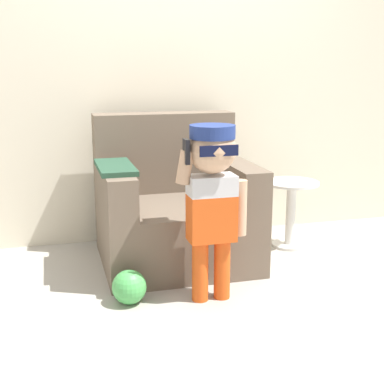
# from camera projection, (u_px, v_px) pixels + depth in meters

# --- Properties ---
(ground_plane) EXTENTS (10.00, 10.00, 0.00)m
(ground_plane) POSITION_uv_depth(u_px,v_px,m) (195.00, 260.00, 3.62)
(ground_plane) COLOR #ADA89E
(wall_back) EXTENTS (10.00, 0.05, 2.60)m
(wall_back) POSITION_uv_depth(u_px,v_px,m) (173.00, 63.00, 3.88)
(wall_back) COLOR beige
(wall_back) RESTS_ON ground_plane
(armchair) EXTENTS (1.00, 0.91, 0.96)m
(armchair) POSITION_uv_depth(u_px,v_px,m) (173.00, 209.00, 3.58)
(armchair) COLOR #6B5B4C
(armchair) RESTS_ON ground_plane
(person_child) EXTENTS (0.40, 0.30, 0.98)m
(person_child) POSITION_uv_depth(u_px,v_px,m) (212.00, 186.00, 2.87)
(person_child) COLOR #E05119
(person_child) RESTS_ON ground_plane
(side_table) EXTENTS (0.38, 0.38, 0.48)m
(side_table) POSITION_uv_depth(u_px,v_px,m) (291.00, 207.00, 3.83)
(side_table) COLOR white
(side_table) RESTS_ON ground_plane
(toy_ball) EXTENTS (0.19, 0.19, 0.19)m
(toy_ball) POSITION_uv_depth(u_px,v_px,m) (129.00, 287.00, 2.95)
(toy_ball) COLOR #4CB256
(toy_ball) RESTS_ON ground_plane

